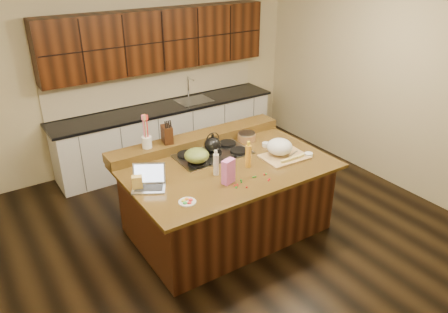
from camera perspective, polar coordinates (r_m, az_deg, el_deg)
room at (r=4.96m, az=0.32°, el=3.42°), size 5.52×5.02×2.72m
island at (r=5.37m, az=0.29°, el=-5.34°), size 2.40×1.60×0.92m
back_ledge at (r=5.66m, az=-3.62°, el=2.25°), size 2.40×0.30×0.12m
cooktop at (r=5.36m, az=-1.47°, el=0.37°), size 0.92×0.52×0.05m
back_counter at (r=7.05m, az=-7.74°, el=7.00°), size 3.70×0.66×2.40m
kettle at (r=5.31m, az=-1.48°, el=1.57°), size 0.25×0.25×0.19m
green_bowl at (r=5.08m, az=-3.58°, el=0.14°), size 0.33×0.33×0.16m
laptop at (r=4.72m, az=-9.78°, el=-3.21°), size 0.44×0.41×0.24m
oil_bottle at (r=5.03m, az=3.19°, el=0.04°), size 0.07×0.07×0.27m
vinegar_bottle at (r=4.86m, az=-1.05°, el=-1.05°), size 0.07×0.07×0.25m
wooden_tray at (r=5.33m, az=7.42°, el=0.97°), size 0.56×0.45×0.22m
ramekin_a at (r=5.42m, az=10.99°, el=0.24°), size 0.11×0.11×0.04m
ramekin_b at (r=5.62m, az=5.50°, el=1.58°), size 0.13×0.13×0.04m
ramekin_c at (r=5.45m, az=6.57°, el=0.70°), size 0.12×0.12×0.04m
strainer_bowl at (r=5.76m, az=2.98°, el=2.54°), size 0.26×0.26×0.09m
kitchen_timer at (r=5.34m, az=7.69°, el=0.26°), size 0.09×0.09×0.07m
pink_bag at (r=4.69m, az=0.57°, el=-1.96°), size 0.16×0.12×0.28m
candy_plate at (r=4.42m, az=-4.82°, el=-5.94°), size 0.19×0.19×0.01m
package_box at (r=4.69m, az=-11.26°, el=-3.39°), size 0.13×0.11×0.15m
utensil_crock at (r=5.33m, az=-10.05°, el=1.85°), size 0.15×0.15×0.14m
knife_block at (r=5.42m, az=-7.46°, el=2.89°), size 0.14×0.19×0.22m
gumdrop_0 at (r=4.70m, az=1.75°, el=-3.69°), size 0.02×0.02×0.02m
gumdrop_1 at (r=4.65m, az=1.59°, el=-4.06°), size 0.02×0.02×0.02m
gumdrop_2 at (r=4.66m, az=2.99°, el=-4.03°), size 0.02×0.02×0.02m
gumdrop_3 at (r=4.86m, az=4.13°, el=-2.66°), size 0.02×0.02×0.02m
gumdrop_4 at (r=4.92m, az=5.28°, el=-2.34°), size 0.02×0.02×0.02m
gumdrop_5 at (r=4.79m, az=2.23°, el=-3.10°), size 0.02×0.02×0.02m
gumdrop_6 at (r=4.81m, az=5.83°, el=-3.11°), size 0.02×0.02×0.02m
gumdrop_7 at (r=4.93m, az=5.47°, el=-2.28°), size 0.02×0.02×0.02m
gumdrop_8 at (r=4.69m, az=1.39°, el=-3.79°), size 0.02×0.02×0.02m
gumdrop_9 at (r=4.85m, az=3.84°, el=-2.72°), size 0.02×0.02×0.02m
gumdrop_10 at (r=4.83m, az=5.95°, el=-2.95°), size 0.02×0.02×0.02m
gumdrop_11 at (r=4.75m, az=2.29°, el=-3.35°), size 0.02×0.02×0.02m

